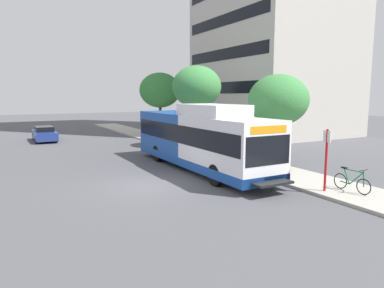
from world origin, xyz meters
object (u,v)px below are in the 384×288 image
(transit_bus, at_px, (199,139))
(street_tree_mid_block, at_px, (197,87))
(street_tree_far_block, at_px, (160,90))
(bus_stop_sign_pole, at_px, (326,155))
(street_tree_near_stop, at_px, (278,100))
(parked_car_far_lane, at_px, (45,134))
(bicycle_parked, at_px, (352,182))

(transit_bus, relative_size, street_tree_mid_block, 1.96)
(transit_bus, height_order, street_tree_far_block, street_tree_far_block)
(street_tree_mid_block, bearing_deg, transit_bus, -118.39)
(bus_stop_sign_pole, height_order, street_tree_near_stop, street_tree_near_stop)
(parked_car_far_lane, bearing_deg, transit_bus, -69.78)
(street_tree_mid_block, distance_m, street_tree_far_block, 8.00)
(bus_stop_sign_pole, height_order, street_tree_mid_block, street_tree_mid_block)
(bicycle_parked, distance_m, street_tree_mid_block, 15.20)
(transit_bus, height_order, street_tree_near_stop, street_tree_near_stop)
(bicycle_parked, xyz_separation_m, street_tree_far_block, (1.20, 22.58, 4.03))
(street_tree_near_stop, bearing_deg, parked_car_far_lane, 118.30)
(transit_bus, height_order, parked_car_far_lane, transit_bus)
(transit_bus, relative_size, street_tree_near_stop, 2.39)
(parked_car_far_lane, bearing_deg, street_tree_far_block, -10.65)
(street_tree_far_block, bearing_deg, bus_stop_sign_pole, -95.47)
(street_tree_mid_block, bearing_deg, street_tree_near_stop, -89.42)
(bicycle_parked, bearing_deg, street_tree_mid_block, 86.76)
(transit_bus, distance_m, street_tree_far_block, 15.95)
(bus_stop_sign_pole, distance_m, street_tree_mid_block, 14.43)
(transit_bus, bearing_deg, bicycle_parked, -67.96)
(transit_bus, height_order, street_tree_mid_block, street_tree_mid_block)
(street_tree_mid_block, relative_size, parked_car_far_lane, 1.39)
(transit_bus, relative_size, bicycle_parked, 6.96)
(bicycle_parked, distance_m, parked_car_far_lane, 26.26)
(bus_stop_sign_pole, relative_size, parked_car_far_lane, 0.58)
(street_tree_far_block, distance_m, parked_car_far_lane, 11.40)
(transit_bus, xyz_separation_m, street_tree_far_block, (4.22, 15.11, 2.89))
(transit_bus, distance_m, bicycle_parked, 8.14)
(transit_bus, height_order, bus_stop_sign_pole, transit_bus)
(bicycle_parked, relative_size, parked_car_far_lane, 0.39)
(street_tree_mid_block, xyz_separation_m, street_tree_far_block, (0.37, 7.99, -0.17))
(transit_bus, xyz_separation_m, bus_stop_sign_pole, (2.12, -6.86, -0.05))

